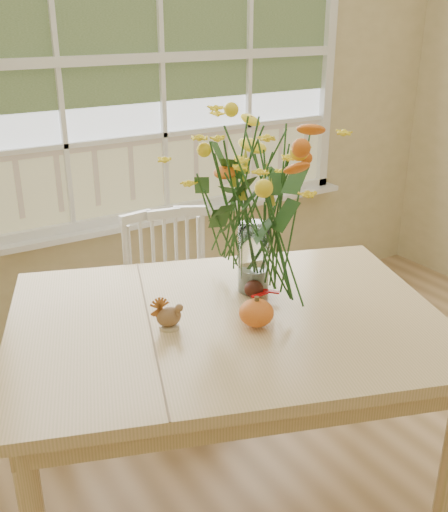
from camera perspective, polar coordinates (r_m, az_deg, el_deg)
wall_back at (r=3.33m, az=-6.11°, el=14.89°), size 4.00×0.02×2.70m
window at (r=3.28m, az=-5.94°, el=17.97°), size 2.42×0.12×1.74m
dining_table at (r=2.13m, az=0.29°, el=-7.97°), size 1.76×1.50×0.80m
windsor_chair at (r=2.87m, az=-4.97°, el=-3.98°), size 0.48×0.46×0.90m
flower_vase at (r=2.14m, az=2.97°, el=6.32°), size 0.55×0.55×0.65m
pumpkin at (r=2.00m, az=3.10°, el=-5.55°), size 0.12×0.12×0.09m
turkey_figurine at (r=2.00m, az=-5.27°, el=-5.78°), size 0.09×0.07×0.11m
dark_gourd at (r=2.20m, az=2.85°, el=-3.22°), size 0.13×0.11×0.06m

